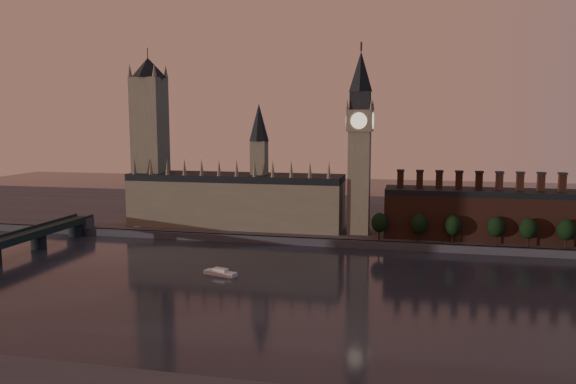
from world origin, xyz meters
name	(u,v)px	position (x,y,z in m)	size (l,w,h in m)	color
ground	(306,297)	(0.00, 0.00, 0.00)	(900.00, 900.00, 0.00)	black
north_bank	(353,216)	(0.00, 178.04, 2.00)	(900.00, 182.00, 4.00)	#4D4C52
palace_of_westminster	(236,198)	(-64.41, 114.91, 21.63)	(130.00, 30.30, 74.00)	#7B7157
victoria_tower	(150,135)	(-120.00, 115.00, 59.09)	(24.00, 24.00, 108.00)	#7B7157
big_ben	(360,141)	(10.00, 110.00, 56.83)	(15.00, 15.00, 107.00)	#7B7157
chimney_block	(488,214)	(80.00, 110.00, 17.82)	(110.00, 25.00, 37.00)	#532D20
embankment_tree_0	(379,223)	(22.74, 93.79, 13.47)	(8.60, 8.60, 14.88)	black
embankment_tree_1	(419,224)	(43.45, 94.08, 13.47)	(8.60, 8.60, 14.88)	black
embankment_tree_2	(453,225)	(60.90, 94.23, 13.47)	(8.60, 8.60, 14.88)	black
embankment_tree_3	(496,227)	(82.53, 95.03, 13.47)	(8.60, 8.60, 14.88)	black
embankment_tree_4	(528,229)	(97.91, 93.56, 13.47)	(8.60, 8.60, 14.88)	black
embankment_tree_5	(566,230)	(115.80, 93.73, 13.47)	(8.60, 8.60, 14.88)	black
river_boat	(220,273)	(-42.80, 22.73, 1.18)	(16.08, 8.58, 3.09)	silver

